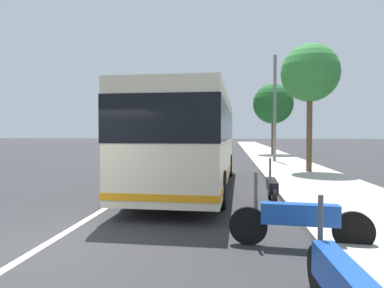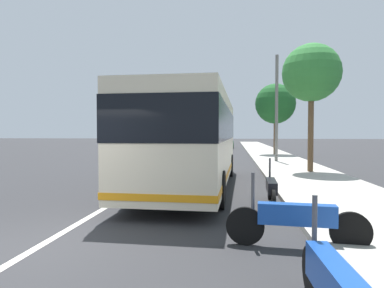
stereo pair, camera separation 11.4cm
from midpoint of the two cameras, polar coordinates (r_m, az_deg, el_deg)
name	(u,v)px [view 2 (the right image)]	position (r m, az deg, el deg)	size (l,w,h in m)	color
ground_plane	(35,249)	(6.54, -24.54, -15.83)	(220.00, 220.00, 0.00)	#2D2D30
sidewalk_curb	(306,176)	(15.75, 18.88, -5.15)	(110.00, 3.60, 0.14)	#B2ADA3
lane_divider_line	(161,175)	(15.77, -5.08, -5.29)	(110.00, 0.16, 0.01)	silver
coach_bus	(193,136)	(12.09, 0.37, 1.29)	(10.32, 2.91, 3.20)	beige
motorcycle_angled	(296,220)	(6.15, 17.69, -12.12)	(0.36, 2.39, 1.29)	black
motorcycle_by_tree	(271,189)	(9.50, 13.63, -7.36)	(2.31, 0.30, 1.23)	black
car_behind_bus	(185,143)	(40.08, -1.07, 0.11)	(4.48, 1.98, 1.57)	gray
car_ahead_same_lane	(226,143)	(43.68, 5.93, 0.22)	(4.20, 1.87, 1.52)	#2D7238
roadside_tree_mid_block	(311,73)	(17.16, 19.75, 11.18)	(2.72, 2.72, 6.17)	brown
roadside_tree_far_block	(275,104)	(29.66, 14.05, 6.61)	(3.40, 3.40, 6.16)	brown
utility_pole	(277,109)	(22.58, 14.28, 5.72)	(0.20, 0.20, 7.00)	slate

